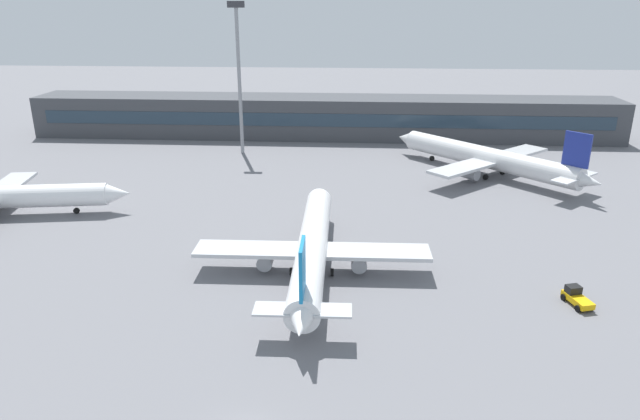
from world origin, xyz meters
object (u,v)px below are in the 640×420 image
at_px(airplane_near, 313,245).
at_px(airplane_far, 485,157).
at_px(baggage_tug_yellow, 576,297).
at_px(floodlight_tower_west, 239,69).

height_order(airplane_near, airplane_far, airplane_far).
xyz_separation_m(baggage_tug_yellow, floodlight_tower_west, (-46.12, 59.43, 15.91)).
distance_m(airplane_near, airplane_far, 48.71).
xyz_separation_m(airplane_near, baggage_tug_yellow, (27.63, -6.76, -2.10)).
bearing_deg(airplane_far, airplane_near, -124.51).
relative_size(baggage_tug_yellow, floodlight_tower_west, 0.13).
height_order(airplane_near, baggage_tug_yellow, airplane_near).
bearing_deg(baggage_tug_yellow, airplane_far, 90.04).
xyz_separation_m(airplane_near, floodlight_tower_west, (-18.50, 52.67, 13.80)).
bearing_deg(airplane_far, floodlight_tower_west, 164.79).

